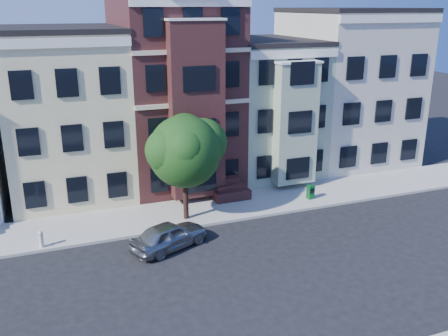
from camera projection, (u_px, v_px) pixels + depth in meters
name	position (u px, v px, depth m)	size (l,w,h in m)	color
ground	(265.00, 278.00, 22.07)	(120.00, 120.00, 0.00)	black
far_sidewalk	(206.00, 210.00, 29.16)	(60.00, 4.00, 0.15)	#9E9B93
house_yellow	(65.00, 115.00, 31.03)	(7.00, 9.00, 10.00)	beige
house_brown	(174.00, 92.00, 33.09)	(7.00, 9.00, 12.00)	#3D1C1A
house_green	(262.00, 107.00, 35.75)	(6.00, 9.00, 9.00)	#91A388
house_cream	(346.00, 88.00, 37.80)	(8.00, 9.00, 11.00)	beige
street_tree	(185.00, 156.00, 26.75)	(6.21, 6.21, 7.22)	#24511B
parked_car	(169.00, 235.00, 24.55)	(1.62, 4.04, 1.37)	gray
newspaper_box	(311.00, 192.00, 30.55)	(0.39, 0.35, 0.86)	#0B541E
fire_hydrant	(41.00, 241.00, 24.43)	(0.24, 0.24, 0.69)	beige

